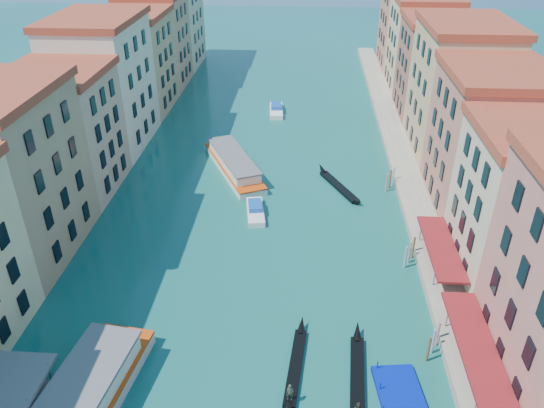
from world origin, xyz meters
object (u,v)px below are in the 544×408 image
at_px(vaporetto_far, 234,164).
at_px(gondola_right, 357,381).
at_px(gondola_fore, 295,365).
at_px(blue_dock, 399,392).

relative_size(vaporetto_far, gondola_right, 1.40).
height_order(vaporetto_far, gondola_fore, vaporetto_far).
bearing_deg(gondola_fore, vaporetto_far, 110.58).
bearing_deg(blue_dock, gondola_fore, 159.30).
relative_size(gondola_fore, blue_dock, 1.97).
bearing_deg(gondola_fore, blue_dock, -8.38).
bearing_deg(vaporetto_far, gondola_fore, -99.85).
xyz_separation_m(gondola_fore, blue_dock, (8.92, -2.17, -0.16)).
bearing_deg(vaporetto_far, gondola_right, -93.40).
bearing_deg(gondola_fore, gondola_right, -9.47).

